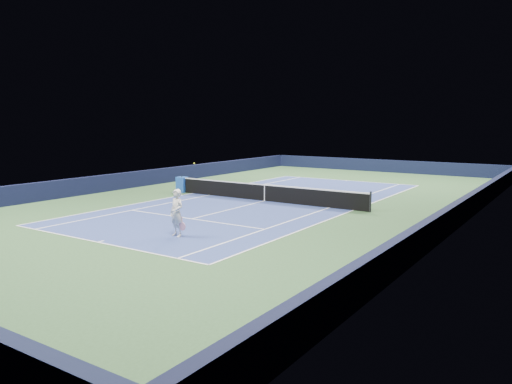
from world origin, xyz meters
The scene contains 19 objects.
ground centered at (0.00, 0.00, 0.00)m, with size 40.00×40.00×0.00m, color #2B4C29.
wall_far centered at (0.00, 19.82, 0.55)m, with size 22.00×0.35×1.10m, color black.
wall_right centered at (10.82, 0.00, 0.55)m, with size 0.35×40.00×1.10m, color black.
wall_left centered at (-10.82, 0.00, 0.55)m, with size 0.35×40.00×1.10m, color black.
court_surface centered at (0.00, 0.00, 0.00)m, with size 10.97×23.77×0.01m, color navy.
baseline_far centered at (0.00, 11.88, 0.01)m, with size 10.97×0.08×0.00m, color white.
baseline_near centered at (0.00, -11.88, 0.01)m, with size 10.97×0.08×0.00m, color white.
sideline_doubles_right centered at (5.49, 0.00, 0.01)m, with size 0.08×23.77×0.00m, color white.
sideline_doubles_left centered at (-5.49, 0.00, 0.01)m, with size 0.08×23.77×0.00m, color white.
sideline_singles_right centered at (4.12, 0.00, 0.01)m, with size 0.08×23.77×0.00m, color white.
sideline_singles_left centered at (-4.12, 0.00, 0.01)m, with size 0.08×23.77×0.00m, color white.
service_line_far centered at (0.00, 6.40, 0.01)m, with size 8.23×0.08×0.00m, color white.
service_line_near centered at (0.00, -6.40, 0.01)m, with size 8.23×0.08×0.00m, color white.
center_service_line centered at (0.00, 0.00, 0.01)m, with size 0.08×12.80×0.00m, color white.
center_mark_far centered at (0.00, 11.73, 0.01)m, with size 0.08×0.30×0.00m, color white.
center_mark_near centered at (0.00, -11.73, 0.01)m, with size 0.08×0.30×0.00m, color white.
tennis_net centered at (0.00, 0.00, 0.50)m, with size 12.90×0.10×1.07m.
sponsor_cube centered at (-6.40, 0.03, 0.50)m, with size 0.66×0.61×1.00m.
tennis_player centered at (1.88, -9.45, 0.96)m, with size 0.88×1.32×2.92m.
Camera 1 is at (15.41, -24.04, 4.65)m, focal length 35.00 mm.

